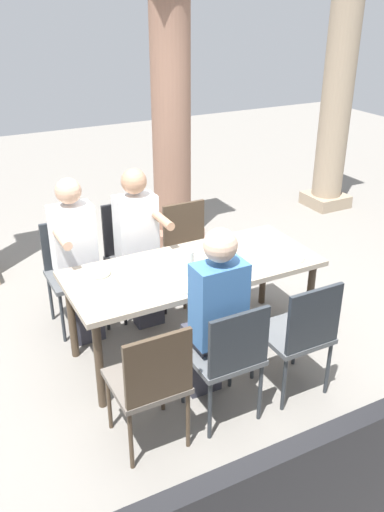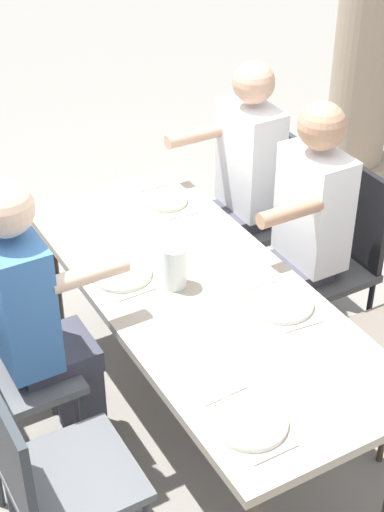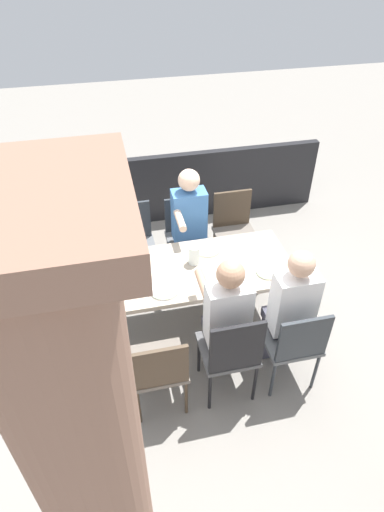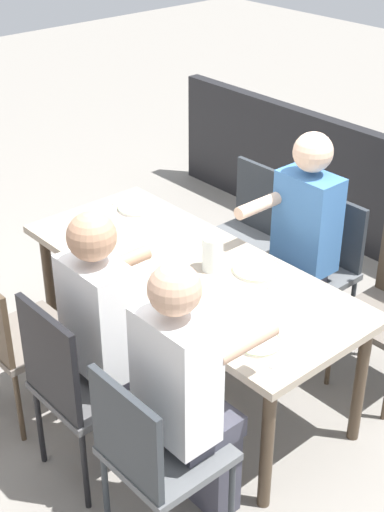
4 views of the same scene
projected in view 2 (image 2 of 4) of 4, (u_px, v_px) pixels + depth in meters
The scene contains 21 objects.
ground_plane at pixel (200, 420), 3.63m from camera, with size 16.00×16.00×0.00m, color gray.
dining_table at pixel (201, 305), 3.26m from camera, with size 1.93×0.81×0.74m.
chair_west_north at pixel (268, 206), 4.19m from camera, with size 0.44×0.44×0.90m.
chair_mid_north at pixel (333, 250), 3.79m from camera, with size 0.44×0.44×0.97m.
chair_east_south at pixel (49, 473), 2.72m from camera, with size 0.44×0.44×0.91m.
diner_woman_green at pixel (38, 318), 3.10m from camera, with size 0.35×0.50×1.34m.
diner_man_white at pixel (239, 183), 4.01m from camera, with size 0.35×0.49×1.34m.
diner_guest_third at pixel (301, 233), 3.61m from camera, with size 0.34×0.50×1.34m.
plate_0 at pixel (166, 201), 3.80m from camera, with size 0.21×0.21×0.02m.
fork_0 at pixel (152, 188), 3.91m from camera, with size 0.02×0.17×0.01m, color silver.
spoon_0 at pixel (181, 216), 3.69m from camera, with size 0.02×0.17×0.01m, color silver.
plate_1 at pixel (121, 274), 3.30m from camera, with size 0.26×0.26×0.02m.
fork_1 at pixel (106, 257), 3.41m from camera, with size 0.02×0.17×0.01m, color silver.
spoon_1 at pixel (137, 294), 3.20m from camera, with size 0.02×0.17×0.01m, color silver.
plate_2 at pixel (282, 303), 3.14m from camera, with size 0.26×0.26×0.02m.
fork_2 at pixel (260, 285), 3.25m from camera, with size 0.02×0.17×0.01m, color silver.
spoon_2 at pixel (304, 326), 3.03m from camera, with size 0.02×0.17×0.01m, color silver.
plate_3 at pixel (250, 422), 2.61m from camera, with size 0.26×0.26×0.02m.
fork_3 at pixel (226, 395), 2.72m from camera, with size 0.02×0.17×0.01m, color silver.
spoon_3 at pixel (275, 454), 2.51m from camera, with size 0.02×0.17×0.01m, color silver.
water_pitcher at pixel (174, 268), 3.21m from camera, with size 0.11×0.11×0.18m.
Camera 2 is at (2.22, -1.30, 2.67)m, focal length 55.95 mm.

